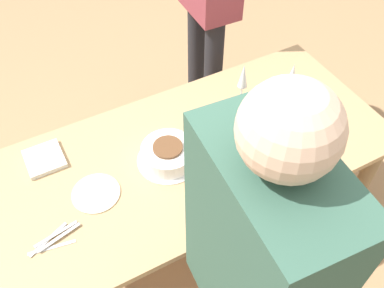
{
  "coord_description": "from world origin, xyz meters",
  "views": [
    {
      "loc": [
        -0.56,
        -1.04,
        2.12
      ],
      "look_at": [
        0.0,
        0.0,
        0.77
      ],
      "focal_mm": 40.0,
      "sensor_mm": 36.0,
      "label": 1
    }
  ],
  "objects": [
    {
      "name": "napkin_stack",
      "position": [
        -0.57,
        0.25,
        0.73
      ],
      "size": [
        0.15,
        0.16,
        0.02
      ],
      "color": "silver",
      "rests_on": "dining_table"
    },
    {
      "name": "dessert_plate_left",
      "position": [
        -0.44,
        -0.01,
        0.72
      ],
      "size": [
        0.19,
        0.19,
        0.01
      ],
      "color": "beige",
      "rests_on": "dining_table"
    },
    {
      "name": "wine_glass_near",
      "position": [
        0.35,
        0.17,
        0.86
      ],
      "size": [
        0.07,
        0.07,
        0.22
      ],
      "color": "silver",
      "rests_on": "dining_table"
    },
    {
      "name": "person_cutting",
      "position": [
        -0.18,
        -0.68,
        1.02
      ],
      "size": [
        0.25,
        0.41,
        1.69
      ],
      "rotation": [
        0.0,
        0.0,
        1.5
      ],
      "color": "#2D334C",
      "rests_on": "ground_plane"
    },
    {
      "name": "ground_plane",
      "position": [
        0.0,
        0.0,
        0.0
      ],
      "size": [
        12.0,
        12.0,
        0.0
      ],
      "primitive_type": "plane",
      "color": "#A87F56"
    },
    {
      "name": "cake_center_white",
      "position": [
        -0.11,
        0.01,
        0.76
      ],
      "size": [
        0.26,
        0.26,
        0.09
      ],
      "color": "white",
      "rests_on": "dining_table"
    },
    {
      "name": "cake_front_chocolate",
      "position": [
        0.28,
        -0.14,
        0.77
      ],
      "size": [
        0.32,
        0.32,
        0.11
      ],
      "color": "white",
      "rests_on": "dining_table"
    },
    {
      "name": "wine_glass_far",
      "position": [
        0.56,
        0.08,
        0.86
      ],
      "size": [
        0.06,
        0.06,
        0.21
      ],
      "color": "silver",
      "rests_on": "dining_table"
    },
    {
      "name": "dining_table",
      "position": [
        0.0,
        0.0,
        0.62
      ],
      "size": [
        1.74,
        0.81,
        0.72
      ],
      "color": "tan",
      "rests_on": "ground_plane"
    },
    {
      "name": "fork_pile",
      "position": [
        -0.64,
        -0.14,
        0.73
      ],
      "size": [
        0.2,
        0.1,
        0.01
      ],
      "color": "silver",
      "rests_on": "dining_table"
    }
  ]
}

